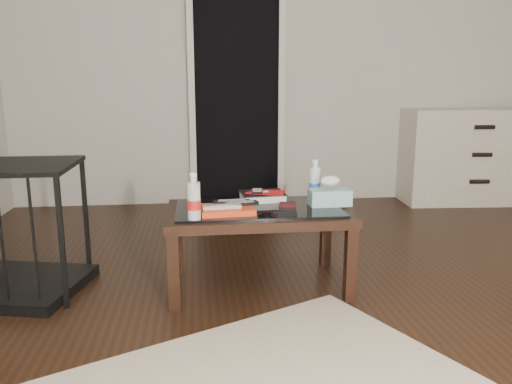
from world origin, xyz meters
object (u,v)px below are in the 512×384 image
tissue_box (330,197)px  water_bottle_right (315,180)px  coffee_table (258,218)px  water_bottle_left (194,196)px  textbook (263,196)px  dresser (466,156)px

tissue_box → water_bottle_right: bearing=107.7°
coffee_table → water_bottle_left: 0.45m
water_bottle_right → tissue_box: bearing=-71.0°
textbook → water_bottle_right: bearing=-8.3°
coffee_table → tissue_box: bearing=-0.2°
coffee_table → tissue_box: size_ratio=4.35×
textbook → dresser: bearing=32.1°
water_bottle_right → dresser: bearing=41.5°
textbook → water_bottle_right: water_bottle_right is taller
tissue_box → textbook: bearing=153.4°
water_bottle_left → water_bottle_right: 0.79m
water_bottle_right → tissue_box: size_ratio=1.03×
dresser → water_bottle_right: 2.54m
dresser → textbook: size_ratio=4.93×
water_bottle_right → textbook: bearing=176.6°
coffee_table → water_bottle_right: 0.43m
water_bottle_left → tissue_box: bearing=15.7°
textbook → water_bottle_left: water_bottle_left is taller
water_bottle_left → water_bottle_right: (0.70, 0.36, 0.00)m
dresser → tissue_box: size_ratio=5.36×
coffee_table → water_bottle_left: water_bottle_left is taller
water_bottle_left → coffee_table: bearing=31.4°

